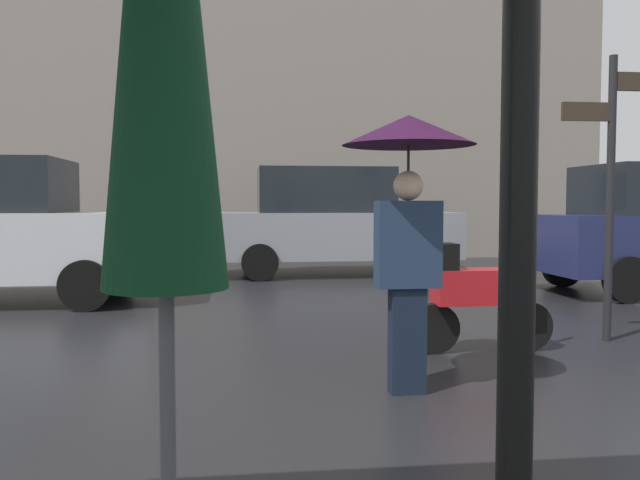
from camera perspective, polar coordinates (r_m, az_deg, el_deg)
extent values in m
cylinder|color=black|center=(1.83, 17.03, 2.95)|extent=(0.10, 0.10, 2.73)
cube|color=black|center=(4.78, 7.65, -8.71)|extent=(0.25, 0.16, 0.77)
cube|color=#1E2D47|center=(4.68, 7.72, -0.36)|extent=(0.46, 0.21, 0.62)
sphere|color=beige|center=(4.68, 7.76, 4.75)|extent=(0.21, 0.21, 0.21)
cylinder|color=black|center=(4.68, 7.77, 6.41)|extent=(0.02, 0.02, 0.30)
cone|color=#2A0C29|center=(4.70, 7.79, 9.54)|extent=(0.95, 0.95, 0.21)
cylinder|color=black|center=(6.38, 17.78, -7.22)|extent=(0.46, 0.09, 0.46)
cylinder|color=black|center=(6.07, 10.02, -7.66)|extent=(0.46, 0.09, 0.46)
cube|color=red|center=(6.15, 14.05, -3.97)|extent=(0.89, 0.32, 0.32)
cube|color=black|center=(5.99, 10.49, -1.43)|extent=(0.28, 0.28, 0.24)
cylinder|color=black|center=(6.27, 17.52, -0.67)|extent=(0.06, 0.06, 0.55)
cube|color=gray|center=(12.53, 1.40, 0.45)|extent=(4.59, 1.80, 0.87)
cube|color=black|center=(12.49, 0.36, 4.38)|extent=(2.52, 1.66, 0.84)
cylinder|color=black|center=(13.73, 7.03, -1.15)|extent=(0.66, 0.18, 0.66)
cylinder|color=black|center=(11.99, 9.10, -1.80)|extent=(0.66, 0.18, 0.66)
cylinder|color=black|center=(13.33, -5.52, -1.27)|extent=(0.66, 0.18, 0.66)
cylinder|color=black|center=(11.53, -5.30, -1.97)|extent=(0.66, 0.18, 0.66)
cylinder|color=black|center=(10.49, -17.79, -2.63)|extent=(0.66, 0.18, 0.66)
cylinder|color=black|center=(8.79, -19.94, -3.78)|extent=(0.66, 0.18, 0.66)
cylinder|color=black|center=(11.43, 20.53, -2.23)|extent=(0.65, 0.18, 0.65)
cylinder|color=black|center=(9.88, 25.36, -3.16)|extent=(0.65, 0.18, 0.65)
cylinder|color=black|center=(7.03, 24.13, 3.25)|extent=(0.08, 0.08, 2.82)
cube|color=#33281E|center=(7.27, 26.28, 12.36)|extent=(0.56, 0.04, 0.18)
cube|color=#33281E|center=(6.95, 22.43, 10.38)|extent=(0.52, 0.04, 0.18)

